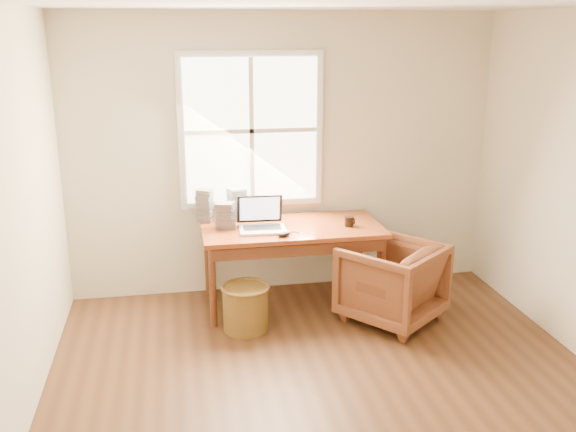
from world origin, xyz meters
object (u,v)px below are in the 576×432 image
wicker_stool (246,308)px  laptop (262,215)px  cd_stack_a (237,203)px  desk (292,228)px  coffee_mug (349,221)px  armchair (392,282)px

wicker_stool → laptop: bearing=60.1°
wicker_stool → cd_stack_a: bearing=88.3°
desk → coffee_mug: bearing=-10.8°
coffee_mug → cd_stack_a: size_ratio=0.30×
wicker_stool → cd_stack_a: size_ratio=1.29×
wicker_stool → laptop: (0.20, 0.35, 0.71)m
laptop → coffee_mug: bearing=2.5°
wicker_stool → laptop: laptop is taller
desk → laptop: size_ratio=3.83×
wicker_stool → armchair: bearing=-1.5°
wicker_stool → laptop: size_ratio=0.91×
laptop → desk: bearing=21.7°
armchair → laptop: (-1.06, 0.38, 0.55)m
armchair → coffee_mug: coffee_mug is taller
cd_stack_a → laptop: bearing=-66.7°
desk → wicker_stool: 0.85m
armchair → laptop: bearing=-58.9°
desk → armchair: (0.78, -0.48, -0.38)m
wicker_stool → coffee_mug: size_ratio=4.25×
laptop → cd_stack_a: (-0.18, 0.41, -0.00)m
desk → laptop: bearing=-160.7°
coffee_mug → laptop: bearing=-162.4°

